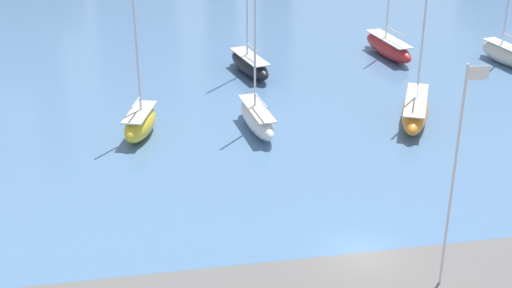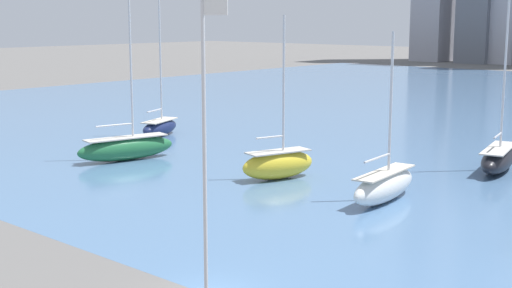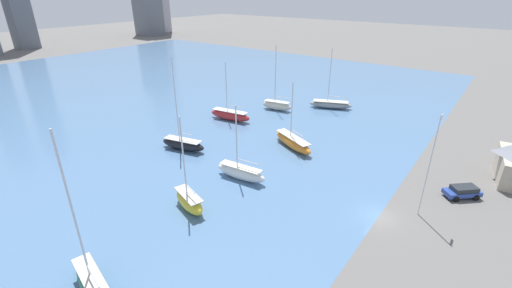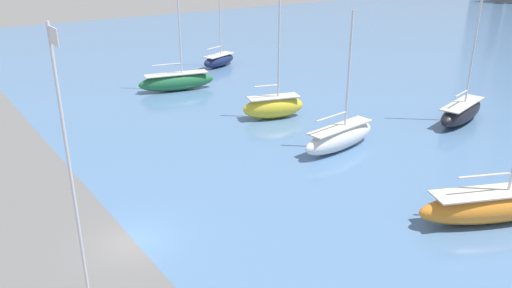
{
  "view_description": "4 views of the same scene",
  "coord_description": "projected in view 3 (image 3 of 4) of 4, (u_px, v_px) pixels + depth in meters",
  "views": [
    {
      "loc": [
        -12.62,
        -34.46,
        23.95
      ],
      "look_at": [
        -4.74,
        9.87,
        3.09
      ],
      "focal_mm": 50.0,
      "sensor_mm": 36.0,
      "label": 1
    },
    {
      "loc": [
        20.9,
        -20.8,
        11.97
      ],
      "look_at": [
        -6.97,
        10.77,
        4.51
      ],
      "focal_mm": 50.0,
      "sensor_mm": 36.0,
      "label": 2
    },
    {
      "loc": [
        -36.21,
        -8.41,
        25.35
      ],
      "look_at": [
        -0.2,
        18.47,
        4.72
      ],
      "focal_mm": 24.0,
      "sensor_mm": 36.0,
      "label": 3
    },
    {
      "loc": [
        23.75,
        -8.49,
        15.6
      ],
      "look_at": [
        -2.78,
        10.54,
        2.56
      ],
      "focal_mm": 35.0,
      "sensor_mm": 36.0,
      "label": 4
    }
  ],
  "objects": [
    {
      "name": "sailboat_black",
      "position": [
        183.0,
        144.0,
        58.22
      ],
      "size": [
        3.93,
        8.49,
        15.6
      ],
      "rotation": [
        0.0,
        0.0,
        0.23
      ],
      "color": "black",
      "rests_on": "harbor_water"
    },
    {
      "name": "sailboat_gray",
      "position": [
        331.0,
        104.0,
        78.45
      ],
      "size": [
        5.94,
        9.75,
        13.43
      ],
      "rotation": [
        0.0,
        0.0,
        0.4
      ],
      "color": "gray",
      "rests_on": "harbor_water"
    },
    {
      "name": "sailboat_white",
      "position": [
        241.0,
        172.0,
        49.23
      ],
      "size": [
        2.6,
        8.12,
        11.13
      ],
      "rotation": [
        0.0,
        0.0,
        0.1
      ],
      "color": "white",
      "rests_on": "harbor_water"
    },
    {
      "name": "ground_plane",
      "position": [
        379.0,
        217.0,
        41.51
      ],
      "size": [
        500.0,
        500.0,
        0.0
      ],
      "primitive_type": "plane",
      "color": "#605E5B"
    },
    {
      "name": "parked_wagon_blue",
      "position": [
        463.0,
        191.0,
        45.06
      ],
      "size": [
        4.53,
        4.62,
        1.6
      ],
      "rotation": [
        0.0,
        0.0,
        0.76
      ],
      "color": "#284293",
      "rests_on": "ground_plane"
    },
    {
      "name": "sailboat_yellow",
      "position": [
        189.0,
        201.0,
        42.54
      ],
      "size": [
        3.76,
        6.41,
        12.2
      ],
      "rotation": [
        0.0,
        0.0,
        -0.31
      ],
      "color": "yellow",
      "rests_on": "harbor_water"
    },
    {
      "name": "sailboat_cream",
      "position": [
        277.0,
        105.0,
        77.14
      ],
      "size": [
        3.08,
        7.13,
        14.27
      ],
      "rotation": [
        0.0,
        0.0,
        0.17
      ],
      "color": "beige",
      "rests_on": "harbor_water"
    },
    {
      "name": "harbor_water",
      "position": [
        79.0,
        107.0,
        79.57
      ],
      "size": [
        180.0,
        140.0,
        0.0
      ],
      "color": "#4C7099",
      "rests_on": "ground_plane"
    },
    {
      "name": "sailboat_green",
      "position": [
        94.0,
        285.0,
        30.49
      ],
      "size": [
        3.92,
        8.98,
        16.04
      ],
      "rotation": [
        0.0,
        0.0,
        -0.23
      ],
      "color": "#236B3D",
      "rests_on": "harbor_water"
    },
    {
      "name": "sailboat_red",
      "position": [
        230.0,
        115.0,
        71.26
      ],
      "size": [
        3.44,
        9.49,
        12.09
      ],
      "rotation": [
        0.0,
        0.0,
        0.15
      ],
      "color": "#B72828",
      "rests_on": "harbor_water"
    },
    {
      "name": "flag_pole",
      "position": [
        430.0,
        164.0,
        39.11
      ],
      "size": [
        1.24,
        0.14,
        12.92
      ],
      "color": "silver",
      "rests_on": "ground_plane"
    },
    {
      "name": "sailboat_orange",
      "position": [
        293.0,
        142.0,
        58.92
      ],
      "size": [
        6.04,
        9.88,
        11.39
      ],
      "rotation": [
        0.0,
        0.0,
        -0.43
      ],
      "color": "orange",
      "rests_on": "harbor_water"
    }
  ]
}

